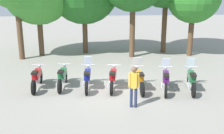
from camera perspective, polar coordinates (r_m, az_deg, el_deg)
name	(u,v)px	position (r m, az deg, el deg)	size (l,w,h in m)	color
ground_plane	(113,89)	(12.15, 0.21, -4.73)	(80.00, 80.00, 0.00)	gray
motorcycle_0	(37,78)	(12.56, -15.91, -2.24)	(0.62, 2.19, 0.99)	black
motorcycle_1	(62,77)	(12.43, -10.64, -2.08)	(0.62, 2.19, 0.99)	black
motorcycle_2	(87,78)	(12.10, -5.31, -2.30)	(0.62, 2.19, 1.37)	black
motorcycle_3	(113,78)	(12.03, 0.20, -2.40)	(0.71, 2.18, 0.99)	black
motorcycle_4	(139,79)	(11.94, 5.82, -2.56)	(0.62, 2.19, 1.37)	black
motorcycle_5	(166,80)	(12.01, 11.49, -2.69)	(0.81, 2.14, 1.37)	black
motorcycle_6	(191,79)	(12.31, 16.75, -2.60)	(0.79, 2.15, 1.37)	black
person_0	(134,84)	(9.97, 4.73, -3.67)	(0.41, 0.25, 1.63)	#232D4C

